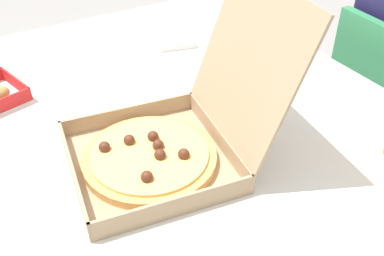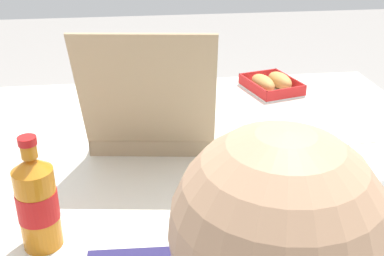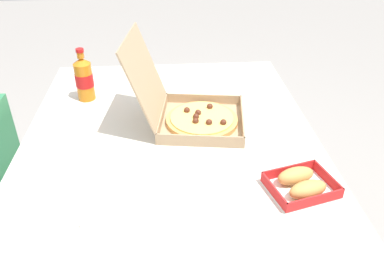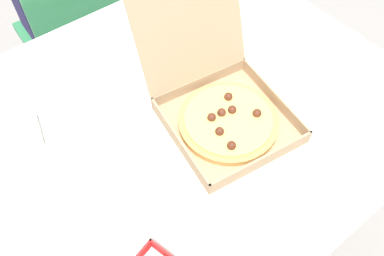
{
  "view_description": "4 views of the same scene",
  "coord_description": "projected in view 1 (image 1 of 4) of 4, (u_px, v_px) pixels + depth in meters",
  "views": [
    {
      "loc": [
        0.74,
        -0.4,
        1.34
      ],
      "look_at": [
        0.09,
        -0.01,
        0.77
      ],
      "focal_mm": 41.69,
      "sensor_mm": 36.0,
      "label": 1
    },
    {
      "loc": [
        0.16,
        1.1,
        1.31
      ],
      "look_at": [
        0.01,
        -0.06,
        0.76
      ],
      "focal_mm": 44.88,
      "sensor_mm": 36.0,
      "label": 2
    },
    {
      "loc": [
        -1.17,
        0.01,
        1.52
      ],
      "look_at": [
        0.02,
        -0.08,
        0.77
      ],
      "focal_mm": 36.68,
      "sensor_mm": 36.0,
      "label": 3
    },
    {
      "loc": [
        -0.37,
        -0.56,
        1.6
      ],
      "look_at": [
        0.0,
        -0.09,
        0.76
      ],
      "focal_mm": 36.54,
      "sensor_mm": 36.0,
      "label": 4
    }
  ],
  "objects": [
    {
      "name": "paper_menu",
      "position": [
        104.0,
        58.0,
        1.28
      ],
      "size": [
        0.22,
        0.16,
        0.0
      ],
      "primitive_type": "cube",
      "rotation": [
        0.0,
        0.0,
        0.06
      ],
      "color": "white",
      "rests_on": "dining_table"
    },
    {
      "name": "pizza_box_open",
      "position": [
        167.0,
        141.0,
        0.9
      ],
      "size": [
        0.37,
        0.46,
        0.34
      ],
      "color": "tan",
      "rests_on": "dining_table"
    },
    {
      "name": "napkin_pile",
      "position": [
        174.0,
        40.0,
        1.36
      ],
      "size": [
        0.13,
        0.13,
        0.02
      ],
      "primitive_type": "cube",
      "rotation": [
        0.0,
        0.0,
        -0.24
      ],
      "color": "white",
      "rests_on": "dining_table"
    },
    {
      "name": "dining_table",
      "position": [
        179.0,
        144.0,
        1.07
      ],
      "size": [
        1.37,
        1.06,
        0.73
      ],
      "color": "silver",
      "rests_on": "ground_plane"
    }
  ]
}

